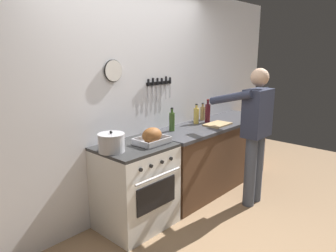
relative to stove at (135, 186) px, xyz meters
name	(u,v)px	position (x,y,z in m)	size (l,w,h in m)	color
wall_back	(127,101)	(0.22, 0.36, 0.85)	(6.00, 0.13, 2.60)	silver
counter_block	(212,154)	(1.42, 0.00, 0.00)	(2.03, 0.65, 0.90)	brown
stove	(135,186)	(0.00, 0.00, 0.00)	(0.76, 0.67, 0.90)	white
person_cook	(255,128)	(1.32, -0.66, 0.50)	(0.51, 0.63, 1.66)	#4C566B
roasting_pan	(152,137)	(0.17, -0.08, 0.53)	(0.35, 0.26, 0.17)	#B7B7BC
stock_pot	(111,143)	(-0.28, 0.02, 0.54)	(0.26, 0.26, 0.21)	#B7B7BC
cutting_board	(218,124)	(1.36, -0.11, 0.46)	(0.36, 0.24, 0.02)	tan
bottle_vinegar	(203,113)	(1.48, 0.22, 0.55)	(0.07, 0.07, 0.24)	#997F4C
bottle_cooking_oil	(196,115)	(1.24, 0.15, 0.56)	(0.07, 0.07, 0.27)	gold
bottle_olive_oil	(172,121)	(0.72, 0.13, 0.57)	(0.07, 0.07, 0.29)	#385623
bottle_wine_red	(208,113)	(1.40, 0.08, 0.58)	(0.07, 0.07, 0.32)	#47141E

